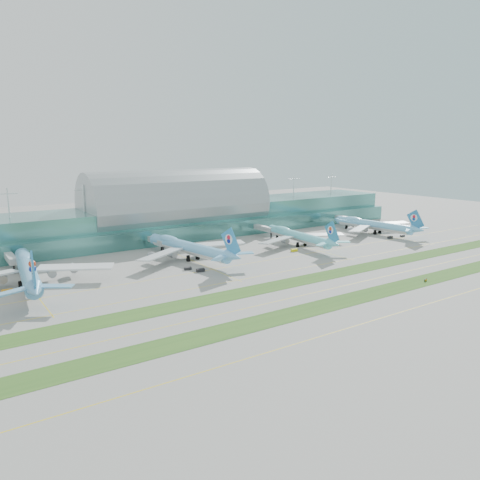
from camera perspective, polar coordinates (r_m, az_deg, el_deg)
ground at (r=208.50m, az=8.46°, el=-4.91°), size 700.00×700.00×0.00m
terminal at (r=310.81m, az=-7.60°, el=3.18°), size 340.00×69.10×36.00m
grass_strip_near at (r=189.72m, az=14.18°, el=-6.79°), size 420.00×12.00×0.08m
grass_strip_far at (r=209.91m, az=8.10°, el=-4.78°), size 420.00×12.00×0.08m
taxiline_a at (r=177.81m, az=19.00°, el=-8.32°), size 420.00×0.35×0.01m
taxiline_b at (r=198.84m, az=11.18°, el=-5.82°), size 420.00×0.35×0.01m
taxiline_c at (r=221.60m, az=5.34°, el=-3.85°), size 420.00×0.35×0.01m
taxiline_d at (r=238.48m, az=2.01°, el=-2.71°), size 420.00×0.35×0.01m
airliner_a at (r=217.71m, az=-24.51°, el=-3.27°), size 70.61×80.54×22.16m
airliner_b at (r=245.36m, az=-6.42°, el=-0.82°), size 66.41×76.16×21.03m
airliner_c at (r=279.69m, az=7.02°, el=0.54°), size 60.31×68.59×18.87m
airliner_d at (r=329.02m, az=15.86°, el=1.85°), size 61.85×70.52×19.40m
gse_a at (r=209.76m, az=-26.50°, el=-5.66°), size 4.29×2.22×1.80m
gse_b at (r=200.79m, az=-23.67°, el=-6.18°), size 3.97×2.59×1.60m
gse_c at (r=220.86m, az=-4.84°, el=-3.69°), size 4.02×2.23×1.55m
gse_d at (r=224.99m, az=-6.38°, el=-3.47°), size 3.72×2.47×1.34m
gse_e at (r=263.92m, az=6.63°, el=-1.24°), size 3.96×1.81×1.43m
gse_f at (r=276.28m, az=10.72°, el=-0.80°), size 3.97×2.25×1.34m
gse_g at (r=313.33m, az=17.82°, el=0.31°), size 3.58×1.71×1.60m
gse_h at (r=322.21m, az=19.19°, el=0.48°), size 3.17×1.68×1.30m
taxiway_sign_east at (r=220.53m, az=21.69°, el=-4.55°), size 2.73×1.12×1.18m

